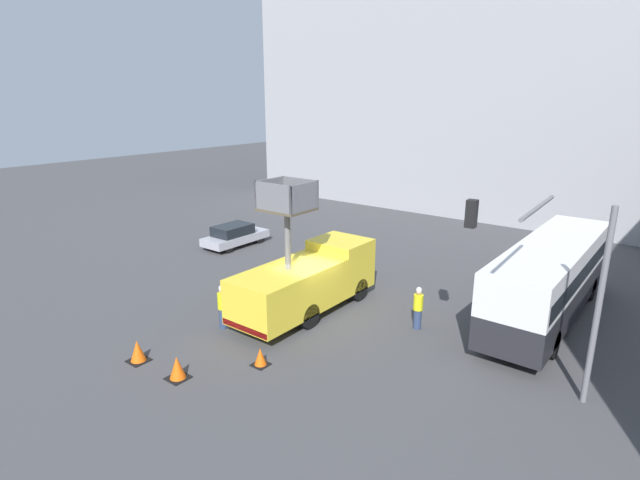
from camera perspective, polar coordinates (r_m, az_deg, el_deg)
ground_plane at (r=21.17m, az=-0.70°, el=-8.85°), size 120.00×120.00×0.00m
building_backdrop_far at (r=42.05m, az=22.18°, el=16.10°), size 44.00×10.00×19.52m
utility_truck at (r=21.20m, az=-1.43°, el=-4.43°), size 2.40×7.22×5.83m
city_bus at (r=22.51m, az=24.85°, el=-3.64°), size 2.44×10.80×3.26m
traffic_light_pole at (r=16.35m, az=24.81°, el=-2.41°), size 4.16×3.90×6.09m
road_worker_near_truck at (r=20.30m, az=-11.07°, el=-7.50°), size 0.38×0.38×1.82m
road_worker_directing at (r=20.29m, az=11.14°, el=-7.63°), size 0.38×0.38×1.75m
traffic_cone_near_truck at (r=18.92m, az=-20.11°, el=-11.87°), size 0.68×0.68×0.78m
traffic_cone_mid_road at (r=17.48m, az=-16.00°, el=-13.90°), size 0.69×0.69×0.78m
traffic_cone_far_side at (r=17.73m, az=-6.83°, el=-13.17°), size 0.56×0.56×0.64m
parked_car_curbside at (r=31.20m, az=-9.74°, el=0.56°), size 1.77×4.20×1.36m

